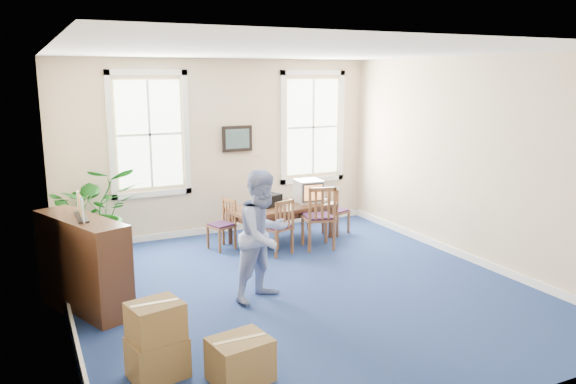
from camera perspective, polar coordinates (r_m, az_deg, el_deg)
name	(u,v)px	position (r m, az deg, el deg)	size (l,w,h in m)	color
floor	(300,289)	(7.90, 1.24, -9.79)	(6.50, 6.50, 0.00)	navy
ceiling	(301,51)	(7.35, 1.36, 14.08)	(6.50, 6.50, 0.00)	white
wall_back	(221,147)	(10.43, -6.82, 4.53)	(6.50, 6.50, 0.00)	beige
wall_front	(480,238)	(4.87, 18.93, -4.46)	(6.50, 6.50, 0.00)	beige
wall_left	(58,196)	(6.69, -22.29, -0.37)	(6.50, 6.50, 0.00)	beige
wall_right	(472,161)	(9.20, 18.23, 3.04)	(6.50, 6.50, 0.00)	beige
baseboard_back	(224,228)	(10.71, -6.57, -3.69)	(6.00, 0.04, 0.12)	white
baseboard_left	(72,325)	(7.15, -21.06, -12.49)	(0.04, 6.50, 0.12)	white
baseboard_right	(465,255)	(9.52, 17.50, -6.16)	(0.04, 6.50, 0.12)	white
window_left	(149,134)	(10.04, -13.90, 5.71)	(1.40, 0.12, 2.20)	white
window_right	(313,127)	(11.14, 2.52, 6.61)	(1.40, 0.12, 2.20)	white
wall_picture	(237,139)	(10.47, -5.19, 5.41)	(0.58, 0.06, 0.48)	black
conference_table	(281,223)	(9.99, -0.68, -3.17)	(1.90, 0.86, 0.65)	#482918
crt_tv	(308,191)	(10.15, 2.09, 0.11)	(0.45, 0.49, 0.40)	#B7B7BC
game_console	(322,200)	(10.27, 3.47, -0.79)	(0.14, 0.18, 0.05)	white
equipment_bag	(269,200)	(9.84, -1.93, -0.85)	(0.41, 0.27, 0.21)	black
chair_near_left	(277,227)	(9.23, -1.17, -3.53)	(0.42, 0.42, 0.93)	brown
chair_near_right	(318,217)	(9.55, 3.08, -2.51)	(0.49, 0.49, 1.10)	brown
chair_end_left	(221,225)	(9.56, -6.80, -3.33)	(0.38, 0.38, 0.85)	brown
chair_end_right	(336,210)	(10.47, 4.90, -1.88)	(0.39, 0.39, 0.87)	brown
man	(264,235)	(7.32, -2.49, -4.41)	(0.85, 0.65, 1.73)	#899BCD
credenza	(83,260)	(7.55, -20.12, -6.50)	(0.46, 1.60, 1.26)	#482918
brochure_rack	(80,199)	(7.35, -20.37, -0.68)	(0.12, 0.69, 0.30)	#99999E
potted_plant	(97,212)	(9.45, -18.87, -1.98)	(1.37, 1.19, 1.52)	#104910
cardboard_boxes	(174,330)	(5.89, -11.46, -13.58)	(1.42, 1.42, 0.81)	olive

